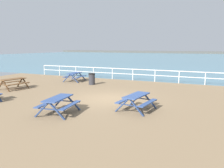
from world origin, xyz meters
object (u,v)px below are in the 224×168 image
picnic_table_near_left (75,75)px  picnic_table_seaward (58,101)px  picnic_table_far_right (137,99)px  litter_bin (92,79)px  picnic_table_near_right (13,81)px

picnic_table_near_left → picnic_table_seaward: 9.97m
picnic_table_far_right → litter_bin: size_ratio=2.10×
picnic_table_near_left → picnic_table_near_right: (-2.07, -5.05, 0.00)m
picnic_table_near_left → litter_bin: 2.52m
picnic_table_far_right → picnic_table_seaward: same height
picnic_table_seaward → litter_bin: size_ratio=2.08×
picnic_table_near_left → litter_bin: litter_bin is taller
picnic_table_far_right → picnic_table_seaward: 3.81m
picnic_table_near_left → picnic_table_near_right: bearing=152.6°
picnic_table_near_left → picnic_table_far_right: same height
picnic_table_near_left → litter_bin: bearing=-117.5°
picnic_table_near_right → picnic_table_near_left: bearing=-11.2°
picnic_table_near_right → picnic_table_far_right: 10.22m
picnic_table_seaward → picnic_table_near_right: bearing=54.5°
picnic_table_near_left → picnic_table_near_right: same height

